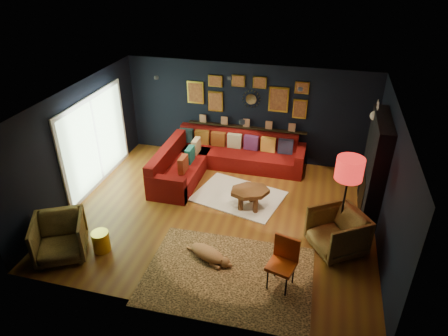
% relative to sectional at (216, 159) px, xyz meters
% --- Properties ---
extents(floor, '(6.50, 6.50, 0.00)m').
position_rel_sectional_xyz_m(floor, '(0.61, -1.81, -0.32)').
color(floor, brown).
rests_on(floor, ground).
extents(room_walls, '(6.50, 6.50, 6.50)m').
position_rel_sectional_xyz_m(room_walls, '(0.61, -1.81, 1.27)').
color(room_walls, black).
rests_on(room_walls, ground).
extents(sectional, '(3.41, 2.69, 0.86)m').
position_rel_sectional_xyz_m(sectional, '(0.00, 0.00, 0.00)').
color(sectional, maroon).
rests_on(sectional, ground).
extents(ledge, '(3.20, 0.12, 0.04)m').
position_rel_sectional_xyz_m(ledge, '(0.61, 0.87, 0.60)').
color(ledge, black).
rests_on(ledge, room_walls).
extents(gallery_wall, '(3.15, 0.04, 1.02)m').
position_rel_sectional_xyz_m(gallery_wall, '(0.60, 0.91, 1.48)').
color(gallery_wall, gold).
rests_on(gallery_wall, room_walls).
extents(sunburst_mirror, '(0.47, 0.16, 0.47)m').
position_rel_sectional_xyz_m(sunburst_mirror, '(0.71, 0.91, 1.38)').
color(sunburst_mirror, silver).
rests_on(sunburst_mirror, room_walls).
extents(fireplace, '(0.31, 1.60, 2.20)m').
position_rel_sectional_xyz_m(fireplace, '(3.71, -0.91, 0.70)').
color(fireplace, black).
rests_on(fireplace, ground).
extents(deer_head, '(0.50, 0.28, 0.45)m').
position_rel_sectional_xyz_m(deer_head, '(3.75, -0.41, 1.73)').
color(deer_head, white).
rests_on(deer_head, fireplace).
extents(sliding_door, '(0.06, 2.80, 2.20)m').
position_rel_sectional_xyz_m(sliding_door, '(-2.60, -1.21, 0.78)').
color(sliding_door, white).
rests_on(sliding_door, ground).
extents(ceiling_spots, '(3.30, 2.50, 0.06)m').
position_rel_sectional_xyz_m(ceiling_spots, '(0.61, -1.01, 2.24)').
color(ceiling_spots, black).
rests_on(ceiling_spots, room_walls).
extents(shag_rug, '(2.23, 1.85, 0.03)m').
position_rel_sectional_xyz_m(shag_rug, '(0.85, -1.08, -0.31)').
color(shag_rug, white).
rests_on(shag_rug, ground).
extents(leopard_rug, '(3.01, 2.18, 0.02)m').
position_rel_sectional_xyz_m(leopard_rug, '(1.24, -3.61, -0.31)').
color(leopard_rug, tan).
rests_on(leopard_rug, ground).
extents(coffee_table, '(1.08, 0.96, 0.45)m').
position_rel_sectional_xyz_m(coffee_table, '(1.18, -1.44, 0.06)').
color(coffee_table, brown).
rests_on(coffee_table, shag_rug).
extents(pouf, '(0.56, 0.56, 0.37)m').
position_rel_sectional_xyz_m(pouf, '(-0.69, -1.11, -0.11)').
color(pouf, '#A31E1B').
rests_on(pouf, shag_rug).
extents(armchair_left, '(1.18, 1.15, 0.92)m').
position_rel_sectional_xyz_m(armchair_left, '(-1.94, -3.86, 0.14)').
color(armchair_left, '#B79040').
rests_on(armchair_left, ground).
extents(armchair_right, '(1.20, 1.22, 0.93)m').
position_rel_sectional_xyz_m(armchair_right, '(3.06, -2.40, 0.14)').
color(armchair_right, '#B79040').
rests_on(armchair_right, ground).
extents(gold_stool, '(0.33, 0.33, 0.41)m').
position_rel_sectional_xyz_m(gold_stool, '(-1.30, -3.54, -0.12)').
color(gold_stool, gold).
rests_on(gold_stool, ground).
extents(orange_chair, '(0.55, 0.55, 0.94)m').
position_rel_sectional_xyz_m(orange_chair, '(2.18, -3.55, 0.24)').
color(orange_chair, black).
rests_on(orange_chair, ground).
extents(floor_lamp, '(0.51, 0.51, 1.85)m').
position_rel_sectional_xyz_m(floor_lamp, '(3.11, -2.10, 1.25)').
color(floor_lamp, black).
rests_on(floor_lamp, ground).
extents(dog, '(1.14, 0.87, 0.32)m').
position_rel_sectional_xyz_m(dog, '(0.75, -3.28, -0.14)').
color(dog, tan).
rests_on(dog, leopard_rug).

